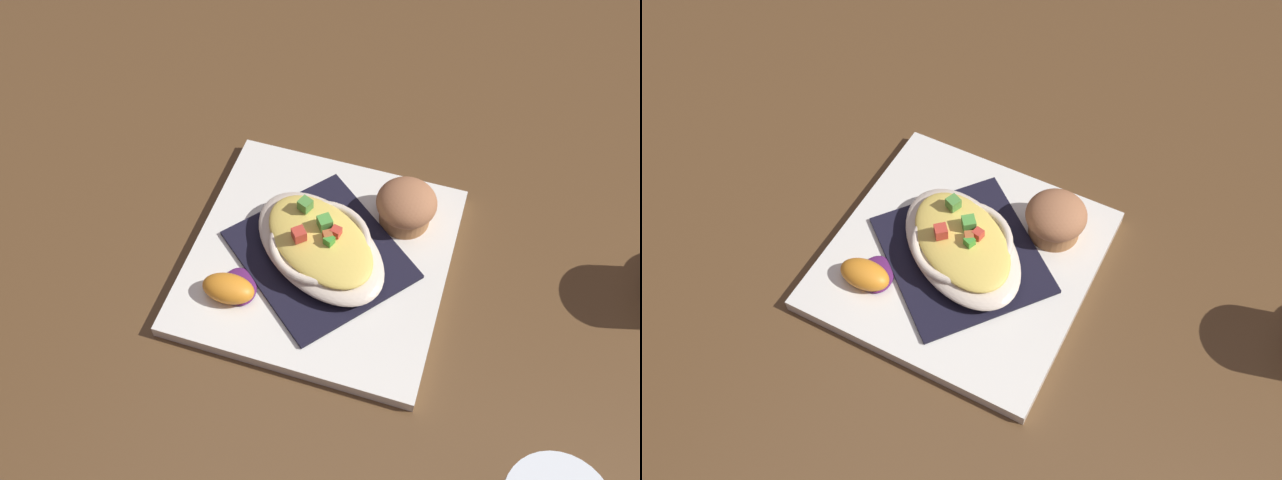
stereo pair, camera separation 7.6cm
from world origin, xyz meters
TOP-DOWN VIEW (x-y plane):
  - ground_plane at (0.00, 0.00)m, footprint 2.60×2.60m
  - square_plate at (0.00, 0.00)m, footprint 0.30×0.30m
  - folded_napkin at (0.00, 0.00)m, footprint 0.23×0.23m
  - gratin_dish at (-0.00, -0.00)m, footprint 0.18×0.20m
  - muffin at (-0.08, 0.07)m, footprint 0.07×0.07m
  - orange_garnish at (0.08, -0.07)m, footprint 0.06×0.07m

SIDE VIEW (x-z plane):
  - ground_plane at x=0.00m, z-range 0.00..0.00m
  - square_plate at x=0.00m, z-range 0.00..0.02m
  - folded_napkin at x=0.00m, z-range 0.02..0.02m
  - orange_garnish at x=0.08m, z-range 0.01..0.04m
  - gratin_dish at x=0.00m, z-range 0.01..0.06m
  - muffin at x=-0.08m, z-range 0.02..0.07m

